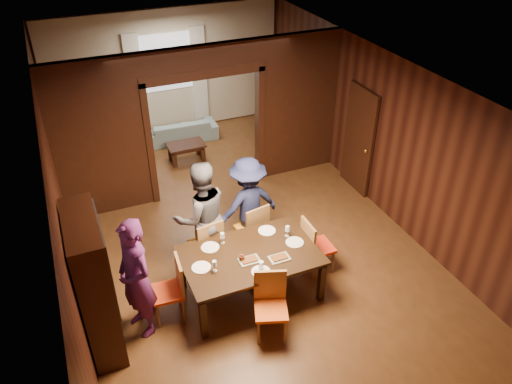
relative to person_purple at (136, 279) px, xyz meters
name	(u,v)px	position (x,y,z in m)	size (l,w,h in m)	color
floor	(238,232)	(2.01, 1.51, -0.91)	(9.00, 9.00, 0.00)	#502F16
ceiling	(234,75)	(2.01, 1.51, 1.99)	(5.50, 9.00, 0.02)	silver
room_walls	(201,113)	(2.01, 3.39, 0.60)	(5.52, 9.01, 2.90)	black
person_purple	(136,279)	(0.00, 0.00, 0.00)	(0.66, 0.44, 1.82)	#561E57
person_grey	(201,217)	(1.21, 0.97, 0.02)	(0.91, 0.71, 1.87)	#4E4D53
person_navy	(248,204)	(2.06, 1.14, -0.08)	(1.08, 0.62, 1.66)	#1B2145
sofa	(180,130)	(2.05, 5.36, -0.66)	(1.71, 0.67, 0.50)	#7E9FA5
serving_bowl	(257,244)	(1.80, 0.17, -0.11)	(0.32, 0.32, 0.08)	black
dining_table	(250,274)	(1.65, 0.04, -0.53)	(1.98, 1.23, 0.76)	black
coffee_table	(187,152)	(1.91, 4.35, -0.71)	(0.80, 0.50, 0.40)	black
chair_left	(167,290)	(0.40, 0.08, -0.42)	(0.44, 0.44, 0.97)	red
chair_right	(318,245)	(2.83, 0.12, -0.42)	(0.44, 0.44, 0.97)	red
chair_far_l	(206,243)	(1.23, 0.87, -0.42)	(0.44, 0.44, 0.97)	orange
chair_far_r	(251,227)	(2.04, 0.97, -0.42)	(0.44, 0.44, 0.97)	orange
chair_near	(271,308)	(1.60, -0.80, -0.42)	(0.44, 0.44, 0.97)	#F15B16
hutch	(94,285)	(-0.52, 0.01, 0.09)	(0.40, 1.20, 2.00)	black
door_right	(359,140)	(4.71, 2.01, 0.14)	(0.06, 0.90, 2.10)	black
window_far	(166,62)	(2.01, 5.95, 0.79)	(1.20, 0.03, 1.30)	silver
curtain_left	(136,86)	(1.26, 5.91, 0.34)	(0.35, 0.06, 2.40)	white
curtain_right	(199,77)	(2.76, 5.91, 0.34)	(0.35, 0.06, 2.40)	white
plate_left	(201,267)	(0.90, 0.04, -0.14)	(0.27, 0.27, 0.01)	white
plate_far_l	(210,247)	(1.16, 0.41, -0.14)	(0.27, 0.27, 0.01)	white
plate_far_r	(267,231)	(2.09, 0.45, -0.14)	(0.27, 0.27, 0.01)	white
plate_right	(295,242)	(2.36, 0.03, -0.14)	(0.27, 0.27, 0.01)	silver
plate_near	(261,272)	(1.64, -0.37, -0.14)	(0.27, 0.27, 0.01)	white
platter_a	(249,260)	(1.58, -0.09, -0.13)	(0.30, 0.20, 0.04)	gray
platter_b	(279,258)	(1.99, -0.21, -0.13)	(0.30, 0.20, 0.04)	gray
wineglass_left	(215,266)	(1.06, -0.10, -0.06)	(0.08, 0.08, 0.18)	silver
wineglass_far	(222,238)	(1.37, 0.44, -0.06)	(0.08, 0.08, 0.18)	white
wineglass_right	(287,231)	(2.33, 0.22, -0.06)	(0.08, 0.08, 0.18)	silver
tumbler	(261,266)	(1.66, -0.32, -0.08)	(0.07, 0.07, 0.14)	white
condiment_jar	(242,258)	(1.48, -0.04, -0.09)	(0.08, 0.08, 0.11)	#4D2312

